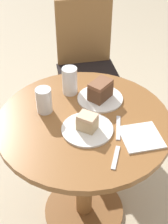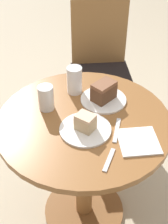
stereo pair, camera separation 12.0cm
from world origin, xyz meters
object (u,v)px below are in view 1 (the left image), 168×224
(plate_far, at_px, (100,98))
(glass_water, at_px, (44,101))
(cake_slice_near, at_px, (87,122))
(glass_lemonade, at_px, (70,82))
(chair, at_px, (88,68))
(plate_near, at_px, (87,129))
(cake_slice_far, at_px, (100,90))

(plate_far, height_order, glass_water, glass_water)
(plate_far, height_order, cake_slice_near, cake_slice_near)
(plate_far, height_order, glass_lemonade, glass_lemonade)
(chair, xyz_separation_m, plate_far, (0.01, -0.70, 0.25))
(plate_near, bearing_deg, glass_lemonade, 103.49)
(glass_water, bearing_deg, cake_slice_near, -37.34)
(plate_far, distance_m, glass_lemonade, 0.17)
(cake_slice_far, bearing_deg, cake_slice_near, -109.31)
(glass_lemonade, height_order, glass_water, glass_lemonade)
(chair, height_order, glass_lemonade, chair)
(cake_slice_far, height_order, glass_lemonade, glass_lemonade)
(plate_near, distance_m, cake_slice_near, 0.04)
(cake_slice_near, distance_m, glass_water, 0.24)
(cake_slice_far, relative_size, glass_water, 1.12)
(chair, xyz_separation_m, cake_slice_far, (0.01, -0.70, 0.30))
(glass_water, bearing_deg, plate_near, -37.34)
(plate_far, distance_m, cake_slice_near, 0.24)
(plate_far, xyz_separation_m, glass_lemonade, (-0.15, 0.07, 0.06))
(cake_slice_near, bearing_deg, cake_slice_far, 70.69)
(cake_slice_near, relative_size, glass_water, 0.83)
(plate_far, xyz_separation_m, cake_slice_near, (-0.08, -0.22, 0.04))
(cake_slice_far, distance_m, glass_water, 0.28)
(chair, relative_size, glass_lemonade, 6.70)
(cake_slice_far, relative_size, glass_lemonade, 0.97)
(cake_slice_near, bearing_deg, glass_water, 142.66)
(cake_slice_near, height_order, glass_lemonade, glass_lemonade)
(chair, xyz_separation_m, glass_water, (-0.26, -0.78, 0.30))
(cake_slice_near, height_order, glass_water, glass_water)
(chair, xyz_separation_m, cake_slice_near, (-0.06, -0.93, 0.29))
(plate_near, xyz_separation_m, plate_far, (0.08, 0.22, 0.00))
(plate_far, bearing_deg, cake_slice_near, -109.31)
(glass_water, bearing_deg, glass_lemonade, 49.33)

